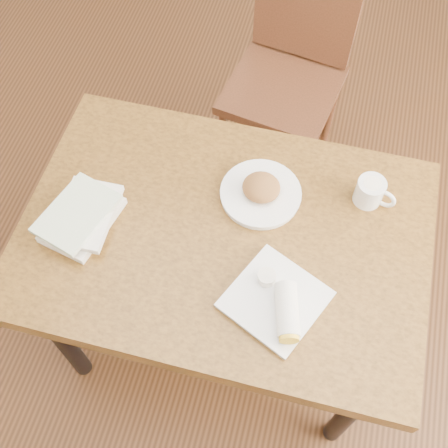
% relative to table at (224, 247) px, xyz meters
% --- Properties ---
extents(ground, '(4.00, 5.00, 0.01)m').
position_rel_table_xyz_m(ground, '(0.00, 0.00, -0.67)').
color(ground, '#472814').
rests_on(ground, ground).
extents(table, '(1.15, 0.79, 0.75)m').
position_rel_table_xyz_m(table, '(0.00, 0.00, 0.00)').
color(table, brown).
rests_on(table, ground).
extents(chair_far, '(0.48, 0.48, 0.95)m').
position_rel_table_xyz_m(chair_far, '(0.04, 0.92, -0.11)').
color(chair_far, '#4D2616').
rests_on(chair_far, ground).
extents(plate_scone, '(0.24, 0.24, 0.08)m').
position_rel_table_xyz_m(plate_scone, '(0.07, 0.15, 0.11)').
color(plate_scone, white).
rests_on(plate_scone, table).
extents(coffee_mug, '(0.12, 0.08, 0.08)m').
position_rel_table_xyz_m(coffee_mug, '(0.38, 0.21, 0.13)').
color(coffee_mug, white).
rests_on(coffee_mug, table).
extents(plate_burrito, '(0.30, 0.30, 0.08)m').
position_rel_table_xyz_m(plate_burrito, '(0.19, -0.18, 0.11)').
color(plate_burrito, white).
rests_on(plate_burrito, table).
extents(book_stack, '(0.21, 0.26, 0.06)m').
position_rel_table_xyz_m(book_stack, '(-0.39, -0.06, 0.12)').
color(book_stack, white).
rests_on(book_stack, table).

